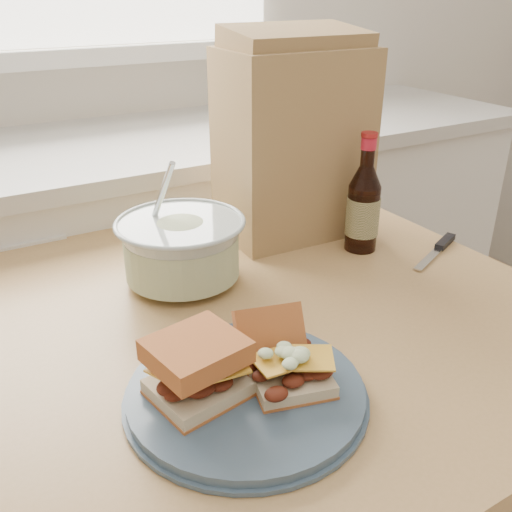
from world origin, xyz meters
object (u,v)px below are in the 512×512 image
plate (246,393)px  beer_bottle (363,207)px  paper_bag (293,145)px  dining_table (251,359)px  coleslaw_bowl (182,252)px

plate → beer_bottle: beer_bottle is taller
paper_bag → plate: bearing=-127.0°
paper_bag → dining_table: bearing=-133.3°
beer_bottle → paper_bag: paper_bag is taller
plate → beer_bottle: bearing=34.3°
dining_table → paper_bag: 0.45m
dining_table → paper_bag: (0.23, 0.23, 0.31)m
dining_table → coleslaw_bowl: bearing=118.2°
coleslaw_bowl → paper_bag: 0.34m
beer_bottle → dining_table: bearing=177.5°
plate → coleslaw_bowl: 0.35m
coleslaw_bowl → paper_bag: bearing=18.6°
dining_table → paper_bag: size_ratio=2.64×
coleslaw_bowl → paper_bag: size_ratio=0.60×
coleslaw_bowl → beer_bottle: bearing=-7.8°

